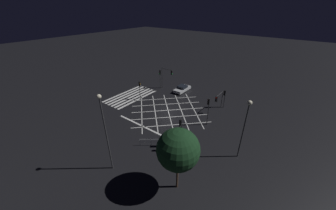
% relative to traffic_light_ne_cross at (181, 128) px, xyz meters
% --- Properties ---
extents(ground_plane, '(200.00, 200.00, 0.00)m').
position_rel_traffic_light_ne_cross_xyz_m(ground_plane, '(-6.55, -6.93, -2.94)').
color(ground_plane, black).
extents(road_markings, '(15.39, 19.67, 0.01)m').
position_rel_traffic_light_ne_cross_xyz_m(road_markings, '(-6.18, -12.60, -2.94)').
color(road_markings, silver).
rests_on(road_markings, ground_plane).
extents(traffic_light_ne_cross, '(0.36, 0.39, 4.12)m').
position_rel_traffic_light_ne_cross_xyz_m(traffic_light_ne_cross, '(0.00, 0.00, 0.00)').
color(traffic_light_ne_cross, '#2D2D30').
rests_on(traffic_light_ne_cross, ground_plane).
extents(traffic_light_ne_main, '(0.39, 0.36, 3.72)m').
position_rel_traffic_light_ne_cross_xyz_m(traffic_light_ne_main, '(0.67, 0.42, -0.28)').
color(traffic_light_ne_main, '#2D2D30').
rests_on(traffic_light_ne_main, ground_plane).
extents(traffic_light_sw_main, '(0.39, 0.36, 4.13)m').
position_rel_traffic_light_ne_cross_xyz_m(traffic_light_sw_main, '(-13.27, -14.19, 0.01)').
color(traffic_light_sw_main, '#2D2D30').
rests_on(traffic_light_sw_main, ground_plane).
extents(traffic_light_nw_cross, '(0.36, 0.39, 3.34)m').
position_rel_traffic_light_ne_cross_xyz_m(traffic_light_nw_cross, '(-13.31, 0.25, -0.55)').
color(traffic_light_nw_cross, '#2D2D30').
rests_on(traffic_light_nw_cross, ground_plane).
extents(traffic_light_sw_cross, '(0.36, 2.79, 4.59)m').
position_rel_traffic_light_ne_cross_xyz_m(traffic_light_sw_cross, '(-13.83, -12.69, 0.44)').
color(traffic_light_sw_cross, '#2D2D30').
rests_on(traffic_light_sw_cross, ground_plane).
extents(traffic_light_median_north, '(0.36, 0.39, 4.41)m').
position_rel_traffic_light_ne_cross_xyz_m(traffic_light_median_north, '(-6.62, 0.40, 0.20)').
color(traffic_light_median_north, '#2D2D30').
rests_on(traffic_light_median_north, ground_plane).
extents(traffic_light_nw_main, '(2.99, 0.36, 3.23)m').
position_rel_traffic_light_ne_cross_xyz_m(traffic_light_nw_main, '(-11.62, -0.08, -0.56)').
color(traffic_light_nw_main, '#2D2D30').
rests_on(traffic_light_nw_main, ground_plane).
extents(traffic_light_median_south, '(0.36, 0.39, 3.65)m').
position_rel_traffic_light_ne_cross_xyz_m(traffic_light_median_south, '(-6.84, -13.85, -0.33)').
color(traffic_light_median_south, '#2D2D30').
rests_on(traffic_light_median_south, ground_plane).
extents(street_lamp_east, '(0.44, 0.44, 9.15)m').
position_rel_traffic_light_ne_cross_xyz_m(street_lamp_east, '(7.61, -3.98, 2.96)').
color(street_lamp_east, '#2D2D30').
rests_on(street_lamp_east, ground_plane).
extents(street_lamp_west, '(0.52, 0.52, 7.59)m').
position_rel_traffic_light_ne_cross_xyz_m(street_lamp_west, '(-2.74, 6.57, 2.54)').
color(street_lamp_west, '#2D2D30').
rests_on(street_lamp_west, ground_plane).
extents(street_tree_near, '(3.97, 3.97, 6.86)m').
position_rel_traffic_light_ne_cross_xyz_m(street_tree_near, '(5.25, 3.19, 1.93)').
color(street_tree_near, '#473323').
rests_on(street_tree_near, ground_plane).
extents(waiting_car, '(4.24, 1.84, 1.23)m').
position_rel_traffic_light_ne_cross_xyz_m(waiting_car, '(-14.88, -9.49, -2.37)').
color(waiting_car, '#B7BABC').
rests_on(waiting_car, ground_plane).
extents(pedestrian_railing, '(4.48, 5.87, 1.05)m').
position_rel_traffic_light_ne_cross_xyz_m(pedestrian_railing, '(0.81, -1.33, -2.27)').
color(pedestrian_railing, '#9EA0A5').
rests_on(pedestrian_railing, ground_plane).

